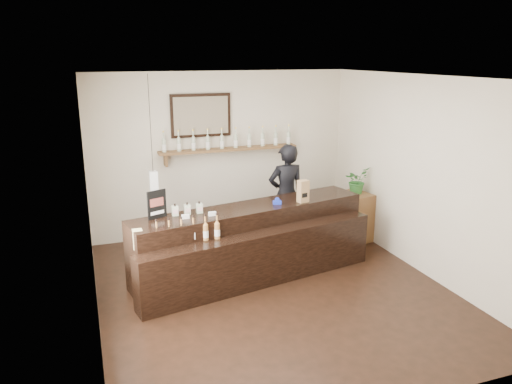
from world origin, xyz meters
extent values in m
plane|color=black|center=(0.00, 0.00, 0.00)|extent=(5.00, 5.00, 0.00)
plane|color=beige|center=(0.00, 2.50, 1.40)|extent=(4.50, 0.00, 4.50)
plane|color=beige|center=(0.00, -2.50, 1.40)|extent=(4.50, 0.00, 4.50)
plane|color=beige|center=(-2.25, 0.00, 1.40)|extent=(0.00, 5.00, 5.00)
plane|color=beige|center=(2.25, 0.00, 1.40)|extent=(0.00, 5.00, 5.00)
plane|color=white|center=(0.00, 0.00, 2.80)|extent=(5.00, 5.00, 0.00)
cube|color=brown|center=(0.10, 2.37, 1.50)|extent=(2.40, 0.25, 0.04)
cube|color=brown|center=(-0.98, 2.40, 1.38)|extent=(0.04, 0.20, 0.20)
cube|color=brown|center=(1.18, 2.40, 1.38)|extent=(0.04, 0.20, 0.20)
cube|color=black|center=(-0.35, 2.47, 2.08)|extent=(1.02, 0.04, 0.72)
cube|color=#4E4032|center=(-0.35, 2.44, 2.08)|extent=(0.92, 0.01, 0.62)
cube|color=white|center=(-1.30, 1.60, 1.25)|extent=(0.12, 0.12, 0.28)
cylinder|color=black|center=(-1.30, 1.60, 2.09)|extent=(0.01, 0.01, 1.41)
cylinder|color=#B6C2A2|center=(-1.00, 2.37, 1.62)|extent=(0.07, 0.07, 0.20)
cone|color=#B6C2A2|center=(-1.00, 2.37, 1.75)|extent=(0.07, 0.07, 0.05)
cylinder|color=#B6C2A2|center=(-1.00, 2.37, 1.81)|extent=(0.02, 0.02, 0.07)
cylinder|color=yellow|center=(-1.00, 2.37, 1.86)|extent=(0.03, 0.03, 0.02)
cylinder|color=white|center=(-1.00, 2.37, 1.60)|extent=(0.07, 0.07, 0.09)
cylinder|color=#B6C2A2|center=(-0.76, 2.37, 1.62)|extent=(0.07, 0.07, 0.20)
cone|color=#B6C2A2|center=(-0.76, 2.37, 1.75)|extent=(0.07, 0.07, 0.05)
cylinder|color=#B6C2A2|center=(-0.76, 2.37, 1.81)|extent=(0.02, 0.02, 0.07)
cylinder|color=yellow|center=(-0.76, 2.37, 1.86)|extent=(0.03, 0.03, 0.02)
cylinder|color=white|center=(-0.76, 2.37, 1.60)|extent=(0.07, 0.07, 0.09)
cylinder|color=#B6C2A2|center=(-0.51, 2.37, 1.62)|extent=(0.07, 0.07, 0.20)
cone|color=#B6C2A2|center=(-0.51, 2.37, 1.75)|extent=(0.07, 0.07, 0.05)
cylinder|color=#B6C2A2|center=(-0.51, 2.37, 1.81)|extent=(0.02, 0.02, 0.07)
cylinder|color=yellow|center=(-0.51, 2.37, 1.86)|extent=(0.03, 0.03, 0.02)
cylinder|color=white|center=(-0.51, 2.37, 1.60)|extent=(0.07, 0.07, 0.09)
cylinder|color=#B6C2A2|center=(-0.27, 2.37, 1.62)|extent=(0.07, 0.07, 0.20)
cone|color=#B6C2A2|center=(-0.27, 2.37, 1.75)|extent=(0.07, 0.07, 0.05)
cylinder|color=#B6C2A2|center=(-0.27, 2.37, 1.81)|extent=(0.02, 0.02, 0.07)
cylinder|color=yellow|center=(-0.27, 2.37, 1.86)|extent=(0.03, 0.03, 0.02)
cylinder|color=white|center=(-0.27, 2.37, 1.60)|extent=(0.07, 0.07, 0.09)
cylinder|color=#B6C2A2|center=(-0.02, 2.37, 1.62)|extent=(0.07, 0.07, 0.20)
cone|color=#B6C2A2|center=(-0.02, 2.37, 1.75)|extent=(0.07, 0.07, 0.05)
cylinder|color=#B6C2A2|center=(-0.02, 2.37, 1.81)|extent=(0.02, 0.02, 0.07)
cylinder|color=yellow|center=(-0.02, 2.37, 1.86)|extent=(0.03, 0.03, 0.02)
cylinder|color=white|center=(-0.02, 2.37, 1.60)|extent=(0.07, 0.07, 0.09)
cylinder|color=#B6C2A2|center=(0.22, 2.37, 1.62)|extent=(0.07, 0.07, 0.20)
cone|color=#B6C2A2|center=(0.22, 2.37, 1.75)|extent=(0.07, 0.07, 0.05)
cylinder|color=#B6C2A2|center=(0.22, 2.37, 1.81)|extent=(0.02, 0.02, 0.07)
cylinder|color=yellow|center=(0.22, 2.37, 1.86)|extent=(0.03, 0.03, 0.02)
cylinder|color=white|center=(0.22, 2.37, 1.60)|extent=(0.07, 0.07, 0.09)
cylinder|color=#B6C2A2|center=(0.47, 2.37, 1.62)|extent=(0.07, 0.07, 0.20)
cone|color=#B6C2A2|center=(0.47, 2.37, 1.75)|extent=(0.07, 0.07, 0.05)
cylinder|color=#B6C2A2|center=(0.47, 2.37, 1.81)|extent=(0.02, 0.02, 0.07)
cylinder|color=yellow|center=(0.47, 2.37, 1.86)|extent=(0.03, 0.03, 0.02)
cylinder|color=white|center=(0.47, 2.37, 1.60)|extent=(0.07, 0.07, 0.09)
cylinder|color=#B6C2A2|center=(0.71, 2.37, 1.62)|extent=(0.07, 0.07, 0.20)
cone|color=#B6C2A2|center=(0.71, 2.37, 1.75)|extent=(0.07, 0.07, 0.05)
cylinder|color=#B6C2A2|center=(0.71, 2.37, 1.81)|extent=(0.02, 0.02, 0.07)
cylinder|color=yellow|center=(0.71, 2.37, 1.86)|extent=(0.03, 0.03, 0.02)
cylinder|color=white|center=(0.71, 2.37, 1.60)|extent=(0.07, 0.07, 0.09)
cylinder|color=#B6C2A2|center=(0.96, 2.37, 1.62)|extent=(0.07, 0.07, 0.20)
cone|color=#B6C2A2|center=(0.96, 2.37, 1.75)|extent=(0.07, 0.07, 0.05)
cylinder|color=#B6C2A2|center=(0.96, 2.37, 1.81)|extent=(0.02, 0.02, 0.07)
cylinder|color=yellow|center=(0.96, 2.37, 1.86)|extent=(0.03, 0.03, 0.02)
cylinder|color=white|center=(0.96, 2.37, 1.60)|extent=(0.07, 0.07, 0.09)
cylinder|color=#B6C2A2|center=(1.20, 2.37, 1.62)|extent=(0.07, 0.07, 0.20)
cone|color=#B6C2A2|center=(1.20, 2.37, 1.75)|extent=(0.07, 0.07, 0.05)
cylinder|color=#B6C2A2|center=(1.20, 2.37, 1.81)|extent=(0.02, 0.02, 0.07)
cylinder|color=yellow|center=(1.20, 2.37, 1.86)|extent=(0.03, 0.03, 0.02)
cylinder|color=white|center=(1.20, 2.37, 1.60)|extent=(0.07, 0.07, 0.09)
cube|color=black|center=(-0.08, 0.70, 0.49)|extent=(3.57, 1.30, 0.98)
cube|color=black|center=(-0.08, 0.23, 0.37)|extent=(3.51, 0.99, 0.74)
cube|color=white|center=(-1.06, 0.47, 1.01)|extent=(0.10, 0.04, 0.05)
cube|color=white|center=(-0.70, 0.47, 1.01)|extent=(0.10, 0.04, 0.05)
cube|color=#D0C07F|center=(-1.71, 0.23, 0.80)|extent=(0.12, 0.12, 0.12)
cube|color=#D0C07F|center=(-1.71, 0.23, 0.92)|extent=(0.12, 0.12, 0.12)
cube|color=#B6C2A2|center=(-1.16, 0.65, 1.05)|extent=(0.08, 0.08, 0.13)
cube|color=beige|center=(-1.16, 0.60, 1.05)|extent=(0.07, 0.00, 0.06)
cylinder|color=black|center=(-1.16, 0.65, 1.13)|extent=(0.02, 0.02, 0.03)
cube|color=#B6C2A2|center=(-1.00, 0.65, 1.05)|extent=(0.08, 0.08, 0.13)
cube|color=beige|center=(-1.00, 0.60, 1.05)|extent=(0.07, 0.00, 0.06)
cylinder|color=black|center=(-1.00, 0.65, 1.13)|extent=(0.02, 0.02, 0.03)
cube|color=#B6C2A2|center=(-0.83, 0.65, 1.05)|extent=(0.08, 0.08, 0.13)
cube|color=beige|center=(-0.83, 0.60, 1.05)|extent=(0.07, 0.00, 0.06)
cylinder|color=black|center=(-0.83, 0.65, 1.13)|extent=(0.02, 0.02, 0.03)
cylinder|color=#AA7339|center=(-1.47, 0.23, 0.85)|extent=(0.07, 0.07, 0.20)
cone|color=#AA7339|center=(-1.47, 0.23, 0.97)|extent=(0.07, 0.07, 0.05)
cylinder|color=#AA7339|center=(-1.47, 0.23, 1.03)|extent=(0.02, 0.02, 0.07)
cylinder|color=black|center=(-1.47, 0.23, 1.08)|extent=(0.03, 0.03, 0.02)
cylinder|color=white|center=(-1.47, 0.23, 0.83)|extent=(0.07, 0.07, 0.09)
cylinder|color=#AA7339|center=(-1.32, 0.23, 0.85)|extent=(0.07, 0.07, 0.20)
cone|color=#AA7339|center=(-1.32, 0.23, 0.97)|extent=(0.07, 0.07, 0.05)
cylinder|color=#AA7339|center=(-1.32, 0.23, 1.03)|extent=(0.02, 0.02, 0.07)
cylinder|color=black|center=(-1.32, 0.23, 1.08)|extent=(0.03, 0.03, 0.02)
cylinder|color=white|center=(-1.32, 0.23, 0.83)|extent=(0.07, 0.07, 0.09)
cylinder|color=#AA7339|center=(-1.16, 0.23, 0.85)|extent=(0.07, 0.07, 0.20)
cone|color=#AA7339|center=(-1.16, 0.23, 0.97)|extent=(0.07, 0.07, 0.05)
cylinder|color=#AA7339|center=(-1.16, 0.23, 1.03)|extent=(0.02, 0.02, 0.07)
cylinder|color=black|center=(-1.16, 0.23, 1.08)|extent=(0.03, 0.03, 0.02)
cylinder|color=white|center=(-1.16, 0.23, 0.83)|extent=(0.07, 0.07, 0.09)
cylinder|color=#AA7339|center=(-1.01, 0.23, 0.85)|extent=(0.07, 0.07, 0.20)
cone|color=#AA7339|center=(-1.01, 0.23, 0.97)|extent=(0.07, 0.07, 0.05)
cylinder|color=#AA7339|center=(-1.01, 0.23, 1.03)|extent=(0.02, 0.02, 0.07)
cylinder|color=black|center=(-1.01, 0.23, 1.08)|extent=(0.03, 0.03, 0.02)
cylinder|color=white|center=(-1.01, 0.23, 0.83)|extent=(0.07, 0.07, 0.09)
cylinder|color=#AA7339|center=(-0.85, 0.23, 0.85)|extent=(0.07, 0.07, 0.20)
cone|color=#AA7339|center=(-0.85, 0.23, 0.97)|extent=(0.07, 0.07, 0.05)
cylinder|color=#AA7339|center=(-0.85, 0.23, 1.03)|extent=(0.02, 0.02, 0.07)
cylinder|color=black|center=(-0.85, 0.23, 1.08)|extent=(0.03, 0.03, 0.02)
cylinder|color=white|center=(-0.85, 0.23, 0.83)|extent=(0.07, 0.07, 0.09)
cylinder|color=#AA7339|center=(-0.70, 0.23, 0.85)|extent=(0.07, 0.07, 0.20)
cone|color=#AA7339|center=(-0.70, 0.23, 0.97)|extent=(0.07, 0.07, 0.05)
cylinder|color=#AA7339|center=(-0.70, 0.23, 1.03)|extent=(0.02, 0.02, 0.07)
cylinder|color=black|center=(-0.70, 0.23, 1.08)|extent=(0.03, 0.03, 0.02)
cylinder|color=white|center=(-0.70, 0.23, 0.83)|extent=(0.07, 0.07, 0.09)
cube|color=black|center=(-1.40, 0.61, 1.17)|extent=(0.26, 0.12, 0.38)
cube|color=brown|center=(-1.40, 0.60, 1.21)|extent=(0.18, 0.08, 0.11)
cube|color=white|center=(-1.40, 0.60, 1.06)|extent=(0.18, 0.08, 0.04)
cube|color=#A4824F|center=(0.71, 0.66, 1.15)|extent=(0.17, 0.14, 0.33)
cube|color=black|center=(0.71, 0.60, 1.10)|extent=(0.09, 0.02, 0.07)
cube|color=#1A30B9|center=(0.31, 0.67, 1.01)|extent=(0.13, 0.07, 0.06)
cylinder|color=#1A30B9|center=(0.31, 0.67, 1.05)|extent=(0.07, 0.04, 0.06)
cube|color=brown|center=(2.00, 1.33, 0.41)|extent=(0.51, 0.63, 0.82)
imported|color=#2F702C|center=(2.00, 1.33, 1.04)|extent=(0.51, 0.49, 0.44)
imported|color=black|center=(0.82, 1.55, 0.95)|extent=(0.70, 0.46, 1.90)
camera|label=1|loc=(-2.25, -5.69, 3.07)|focal=35.00mm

